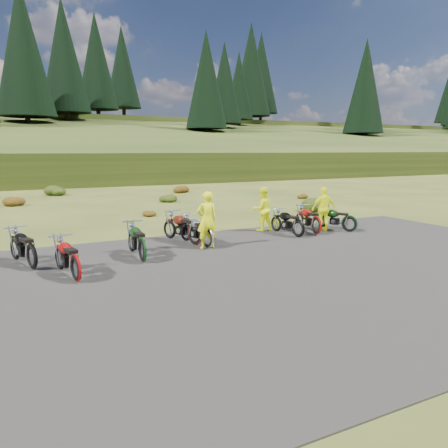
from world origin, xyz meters
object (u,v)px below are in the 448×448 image
motorcycle_0 (33,270)px  motorcycle_7 (349,233)px  motorcycle_3 (207,249)px  person_middle (207,221)px

motorcycle_0 → motorcycle_7: (11.58, 0.32, 0.00)m
motorcycle_0 → motorcycle_7: bearing=-104.8°
motorcycle_3 → person_middle: (-0.02, -0.01, 0.94)m
motorcycle_3 → motorcycle_7: size_ratio=1.07×
motorcycle_3 → person_middle: person_middle is taller
motorcycle_3 → motorcycle_0: bearing=81.5°
motorcycle_3 → person_middle: size_ratio=1.05×
motorcycle_7 → person_middle: person_middle is taller
person_middle → motorcycle_7: bearing=-175.4°
motorcycle_0 → motorcycle_3: 5.34m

